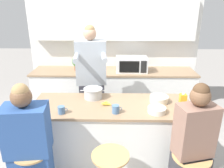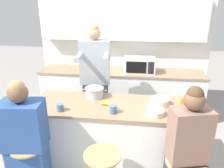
{
  "view_description": "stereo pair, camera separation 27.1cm",
  "coord_description": "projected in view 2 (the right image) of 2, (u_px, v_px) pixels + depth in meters",
  "views": [
    {
      "loc": [
        0.05,
        -2.47,
        2.11
      ],
      "look_at": [
        0.0,
        0.07,
        1.16
      ],
      "focal_mm": 35.0,
      "sensor_mm": 36.0,
      "label": 1
    },
    {
      "loc": [
        0.32,
        -2.45,
        2.11
      ],
      "look_at": [
        0.0,
        0.07,
        1.16
      ],
      "focal_mm": 35.0,
      "sensor_mm": 36.0,
      "label": 2
    }
  ],
  "objects": [
    {
      "name": "ground_plane",
      "position": [
        111.0,
        163.0,
        3.06
      ],
      "size": [
        16.0,
        16.0,
        0.0
      ],
      "primitive_type": "plane",
      "color": "gray"
    },
    {
      "name": "coffee_cup_near",
      "position": [
        113.0,
        109.0,
        2.51
      ],
      "size": [
        0.12,
        0.09,
        0.1
      ],
      "color": "#4C7099",
      "rests_on": "kitchen_island"
    },
    {
      "name": "banana_bunch",
      "position": [
        105.0,
        103.0,
        2.73
      ],
      "size": [
        0.14,
        0.1,
        0.05
      ],
      "color": "yellow",
      "rests_on": "kitchen_island"
    },
    {
      "name": "person_seated_near",
      "position": [
        185.0,
        161.0,
        2.13
      ],
      "size": [
        0.41,
        0.34,
        1.44
      ],
      "rotation": [
        0.0,
        0.0,
        0.25
      ],
      "color": "#333338",
      "rests_on": "ground_plane"
    },
    {
      "name": "wall_back",
      "position": [
        123.0,
        35.0,
        4.1
      ],
      "size": [
        3.23,
        0.22,
        2.7
      ],
      "color": "silver",
      "rests_on": "ground_plane"
    },
    {
      "name": "person_cooking",
      "position": [
        96.0,
        87.0,
        3.33
      ],
      "size": [
        0.49,
        0.61,
        1.83
      ],
      "rotation": [
        0.0,
        0.0,
        0.1
      ],
      "color": "#383842",
      "rests_on": "ground_plane"
    },
    {
      "name": "kitchen_island",
      "position": [
        111.0,
        135.0,
        2.9
      ],
      "size": [
        2.02,
        0.74,
        0.91
      ],
      "color": "black",
      "rests_on": "ground_plane"
    },
    {
      "name": "back_counter",
      "position": [
        121.0,
        94.0,
        4.2
      ],
      "size": [
        3.0,
        0.62,
        0.92
      ],
      "color": "white",
      "rests_on": "ground_plane"
    },
    {
      "name": "microwave",
      "position": [
        139.0,
        65.0,
        3.91
      ],
      "size": [
        0.56,
        0.33,
        0.27
      ],
      "color": "white",
      "rests_on": "back_counter"
    },
    {
      "name": "bar_stool_leftmost",
      "position": [
        32.0,
        168.0,
        2.42
      ],
      "size": [
        0.39,
        0.39,
        0.69
      ],
      "color": "tan",
      "rests_on": "ground_plane"
    },
    {
      "name": "coffee_cup_far",
      "position": [
        60.0,
        107.0,
        2.57
      ],
      "size": [
        0.11,
        0.08,
        0.09
      ],
      "color": "#4C7099",
      "rests_on": "kitchen_island"
    },
    {
      "name": "juice_carton",
      "position": [
        182.0,
        105.0,
        2.49
      ],
      "size": [
        0.07,
        0.07,
        0.22
      ],
      "color": "gold",
      "rests_on": "kitchen_island"
    },
    {
      "name": "fruit_bowl",
      "position": [
        155.0,
        112.0,
        2.49
      ],
      "size": [
        0.21,
        0.21,
        0.06
      ],
      "color": "silver",
      "rests_on": "kitchen_island"
    },
    {
      "name": "person_wrapped_blanket",
      "position": [
        27.0,
        147.0,
        2.32
      ],
      "size": [
        0.46,
        0.33,
        1.43
      ],
      "rotation": [
        0.0,
        0.0,
        0.11
      ],
      "color": "#2D5193",
      "rests_on": "ground_plane"
    },
    {
      "name": "potted_plant",
      "position": [
        86.0,
        61.0,
        4.06
      ],
      "size": [
        0.22,
        0.22,
        0.28
      ],
      "color": "#93563D",
      "rests_on": "back_counter"
    },
    {
      "name": "mixing_bowl_steel",
      "position": [
        160.0,
        101.0,
        2.74
      ],
      "size": [
        0.24,
        0.24,
        0.08
      ],
      "color": "silver",
      "rests_on": "kitchen_island"
    },
    {
      "name": "cooking_pot",
      "position": [
        94.0,
        92.0,
        2.93
      ],
      "size": [
        0.34,
        0.25,
        0.14
      ],
      "color": "#B7BABC",
      "rests_on": "kitchen_island"
    }
  ]
}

